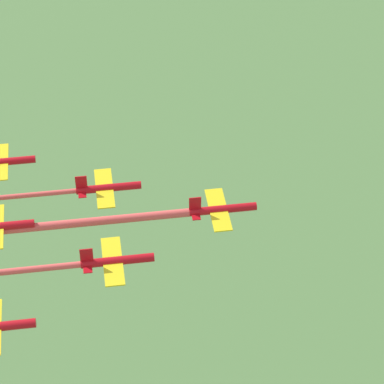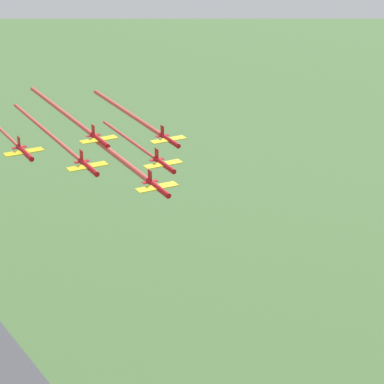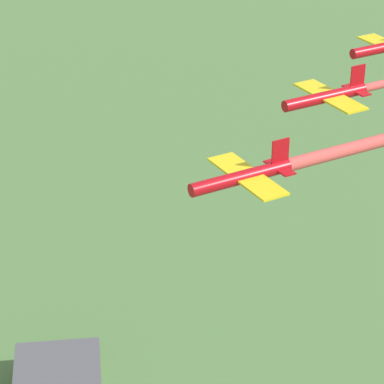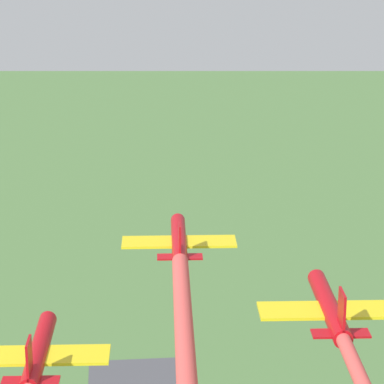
# 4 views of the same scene
# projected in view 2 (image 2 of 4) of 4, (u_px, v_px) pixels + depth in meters

# --- Properties ---
(jet_0) EXTENTS (10.35, 10.62, 3.61)m
(jet_0) POSITION_uv_depth(u_px,v_px,m) (157.00, 187.00, 209.78)
(jet_0) COLOR #B20C14
(jet_1) EXTENTS (10.35, 10.62, 3.61)m
(jet_1) POSITION_uv_depth(u_px,v_px,m) (164.00, 164.00, 229.09)
(jet_1) COLOR #B20C14
(jet_2) EXTENTS (10.35, 10.62, 3.61)m
(jet_2) POSITION_uv_depth(u_px,v_px,m) (88.00, 167.00, 219.03)
(jet_2) COLOR #B20C14
(jet_3) EXTENTS (10.35, 10.62, 3.61)m
(jet_3) POSITION_uv_depth(u_px,v_px,m) (169.00, 140.00, 247.84)
(jet_3) COLOR #B20C14
(jet_4) EXTENTS (10.35, 10.62, 3.61)m
(jet_4) POSITION_uv_depth(u_px,v_px,m) (99.00, 140.00, 237.65)
(jet_4) COLOR #B20C14
(jet_5) EXTENTS (10.35, 10.62, 3.61)m
(jet_5) POSITION_uv_depth(u_px,v_px,m) (24.00, 152.00, 228.76)
(jet_5) COLOR #B20C14
(smoke_trail_0) EXTENTS (14.13, 31.56, 1.33)m
(smoke_trail_0) POSITION_uv_depth(u_px,v_px,m) (119.00, 158.00, 227.47)
(smoke_trail_0) COLOR #D84C47
(smoke_trail_1) EXTENTS (13.58, 31.14, 0.83)m
(smoke_trail_1) POSITION_uv_depth(u_px,v_px,m) (128.00, 139.00, 246.69)
(smoke_trail_1) COLOR #D84C47
(smoke_trail_2) EXTENTS (20.54, 47.69, 0.95)m
(smoke_trail_2) POSITION_uv_depth(u_px,v_px,m) (45.00, 130.00, 243.89)
(smoke_trail_2) COLOR #D84C47
(smoke_trail_3) EXTENTS (19.31, 44.18, 1.25)m
(smoke_trail_3) POSITION_uv_depth(u_px,v_px,m) (126.00, 112.00, 271.11)
(smoke_trail_3) COLOR #D84C47
(smoke_trail_4) EXTENTS (19.78, 45.44, 1.17)m
(smoke_trail_4) POSITION_uv_depth(u_px,v_px,m) (60.00, 110.00, 261.48)
(smoke_trail_4) COLOR #D84C47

